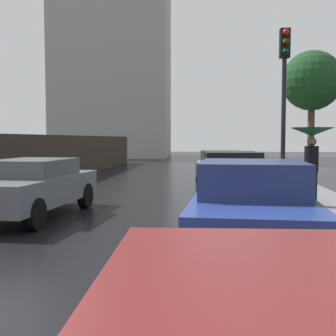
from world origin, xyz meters
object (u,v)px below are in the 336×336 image
object	(u,v)px
car_blue_behind_camera	(252,209)
car_grey_far_lane	(32,186)
car_black_mid_road	(231,176)
street_tree_mid	(312,82)
traffic_light	(284,84)
car_green_far_ahead	(221,164)
pedestrian_with_umbrella_far	(312,143)

from	to	relation	value
car_blue_behind_camera	car_grey_far_lane	distance (m)	5.81
car_black_mid_road	car_grey_far_lane	xyz separation A→B (m)	(-4.83, -3.11, -0.03)
car_blue_behind_camera	street_tree_mid	distance (m)	14.90
traffic_light	car_grey_far_lane	bearing A→B (deg)	-163.08
car_green_far_ahead	car_blue_behind_camera	xyz separation A→B (m)	(0.20, -12.55, 0.03)
car_black_mid_road	pedestrian_with_umbrella_far	size ratio (longest dim) A/B	2.06
car_green_far_ahead	pedestrian_with_umbrella_far	xyz separation A→B (m)	(2.11, -7.93, 1.00)
car_green_far_ahead	car_grey_far_lane	distance (m)	10.48
car_blue_behind_camera	street_tree_mid	size ratio (longest dim) A/B	0.70
pedestrian_with_umbrella_far	traffic_light	bearing A→B (deg)	147.57
car_grey_far_lane	pedestrian_with_umbrella_far	xyz separation A→B (m)	(6.79, 1.45, 1.00)
car_blue_behind_camera	car_black_mid_road	bearing A→B (deg)	93.51
car_green_far_ahead	car_blue_behind_camera	distance (m)	12.55
car_black_mid_road	street_tree_mid	xyz separation A→B (m)	(3.98, 7.60, 3.70)
car_black_mid_road	car_blue_behind_camera	world-z (taller)	car_blue_behind_camera
car_green_far_ahead	traffic_light	bearing A→B (deg)	-75.89
car_black_mid_road	car_green_far_ahead	bearing A→B (deg)	87.67
car_black_mid_road	street_tree_mid	distance (m)	9.34
traffic_light	street_tree_mid	world-z (taller)	street_tree_mid
street_tree_mid	traffic_light	bearing A→B (deg)	-106.79
car_blue_behind_camera	pedestrian_with_umbrella_far	distance (m)	5.10
car_black_mid_road	car_green_far_ahead	xyz separation A→B (m)	(-0.15, 6.27, -0.03)
pedestrian_with_umbrella_far	street_tree_mid	world-z (taller)	street_tree_mid
traffic_light	pedestrian_with_umbrella_far	bearing A→B (deg)	-32.89
car_blue_behind_camera	street_tree_mid	xyz separation A→B (m)	(3.94, 13.88, 3.70)
car_green_far_ahead	traffic_light	size ratio (longest dim) A/B	1.02
car_grey_far_lane	street_tree_mid	distance (m)	14.36
traffic_light	car_green_far_ahead	bearing A→B (deg)	101.04
street_tree_mid	car_green_far_ahead	bearing A→B (deg)	-162.18
car_black_mid_road	pedestrian_with_umbrella_far	distance (m)	2.74
car_grey_far_lane	traffic_light	xyz separation A→B (m)	(6.14, 1.87, 2.57)
pedestrian_with_umbrella_far	traffic_light	xyz separation A→B (m)	(-0.64, 0.42, 1.56)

